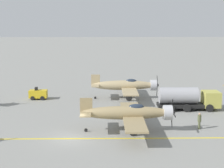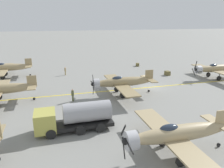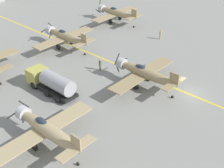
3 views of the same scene
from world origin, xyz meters
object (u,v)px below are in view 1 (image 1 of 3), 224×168
airplane_mid_center (129,113)px  traffic_cone (165,93)px  airplane_mid_left (126,85)px  fuel_tanker (189,98)px  tow_tractor (38,94)px  ground_crew_walking (199,120)px

airplane_mid_center → traffic_cone: 20.36m
airplane_mid_left → fuel_tanker: (6.80, 7.78, -0.50)m
tow_tractor → traffic_cone: size_ratio=4.73×
airplane_mid_center → tow_tractor: (-16.13, -12.43, -1.22)m
airplane_mid_left → traffic_cone: (-2.92, 6.29, -1.74)m
airplane_mid_center → traffic_cone: airplane_mid_center is taller
airplane_mid_center → ground_crew_walking: bearing=91.5°
ground_crew_walking → traffic_cone: size_ratio=3.25×
fuel_tanker → tow_tractor: 21.84m
airplane_mid_center → airplane_mid_left: 16.19m
fuel_tanker → tow_tractor: size_ratio=3.08×
fuel_tanker → tow_tractor: fuel_tanker is taller
airplane_mid_center → traffic_cone: size_ratio=21.82×
tow_tractor → ground_crew_walking: bearing=52.5°
airplane_mid_center → ground_crew_walking: airplane_mid_center is taller
ground_crew_walking → fuel_tanker: bearing=175.2°
traffic_cone → tow_tractor: bearing=-81.2°
ground_crew_walking → airplane_mid_center: bearing=-84.3°
fuel_tanker → ground_crew_walking: (8.61, -0.72, -0.53)m
airplane_mid_center → fuel_tanker: airplane_mid_center is taller
fuel_tanker → tow_tractor: bearing=-108.0°
tow_tractor → traffic_cone: bearing=98.8°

